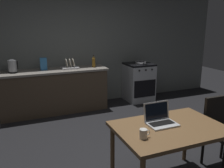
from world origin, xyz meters
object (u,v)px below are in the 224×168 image
(stove_oven, at_px, (139,82))
(electric_kettle, at_px, (12,66))
(dish_rack, at_px, (70,66))
(dining_table, at_px, (170,133))
(cereal_box, at_px, (44,64))
(chair, at_px, (221,127))
(bottle, at_px, (94,61))
(coffee_mug, at_px, (144,134))
(frying_pan, at_px, (141,62))
(laptop, at_px, (160,120))

(stove_oven, height_order, electric_kettle, electric_kettle)
(stove_oven, relative_size, dish_rack, 2.59)
(electric_kettle, bearing_deg, dining_table, -62.37)
(dish_rack, bearing_deg, cereal_box, 177.79)
(chair, height_order, dish_rack, dish_rack)
(bottle, bearing_deg, cereal_box, 176.07)
(chair, relative_size, dish_rack, 2.66)
(coffee_mug, relative_size, dish_rack, 0.34)
(bottle, height_order, cereal_box, bottle)
(coffee_mug, bearing_deg, cereal_box, 100.02)
(chair, distance_m, coffee_mug, 1.29)
(dining_table, xyz_separation_m, chair, (0.85, 0.09, -0.12))
(bottle, distance_m, frying_pan, 1.15)
(dining_table, xyz_separation_m, frying_pan, (1.23, 2.85, 0.26))
(stove_oven, distance_m, dish_rack, 1.69)
(frying_pan, relative_size, cereal_box, 1.74)
(dining_table, bearing_deg, bottle, 88.27)
(dish_rack, bearing_deg, bottle, -5.70)
(coffee_mug, distance_m, dish_rack, 3.01)
(coffee_mug, bearing_deg, dining_table, 17.23)
(cereal_box, bearing_deg, dining_table, -72.14)
(dining_table, xyz_separation_m, laptop, (-0.05, 0.11, 0.12))
(stove_oven, bearing_deg, frying_pan, -42.82)
(laptop, bearing_deg, frying_pan, 55.74)
(bottle, relative_size, coffee_mug, 2.26)
(chair, height_order, bottle, bottle)
(frying_pan, relative_size, dish_rack, 1.28)
(cereal_box, bearing_deg, chair, -57.61)
(chair, distance_m, electric_kettle, 3.69)
(frying_pan, bearing_deg, bottle, -178.90)
(cereal_box, distance_m, dish_rack, 0.52)
(chair, bearing_deg, bottle, 112.77)
(chair, height_order, cereal_box, cereal_box)
(electric_kettle, distance_m, coffee_mug, 3.21)
(dining_table, xyz_separation_m, cereal_box, (-0.93, 2.90, 0.36))
(laptop, xyz_separation_m, dish_rack, (-0.36, 2.77, 0.16))
(bottle, distance_m, coffee_mug, 3.00)
(laptop, height_order, electric_kettle, electric_kettle)
(dining_table, distance_m, electric_kettle, 3.27)
(frying_pan, height_order, cereal_box, cereal_box)
(dining_table, distance_m, laptop, 0.17)
(frying_pan, bearing_deg, dining_table, -113.32)
(electric_kettle, bearing_deg, cereal_box, 2.00)
(cereal_box, bearing_deg, bottle, -3.93)
(laptop, distance_m, coffee_mug, 0.42)
(dish_rack, bearing_deg, laptop, -82.56)
(electric_kettle, relative_size, frying_pan, 0.58)
(laptop, height_order, dish_rack, dish_rack)
(frying_pan, bearing_deg, coffee_mug, -118.70)
(stove_oven, xyz_separation_m, dining_table, (-1.20, -2.88, 0.20))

